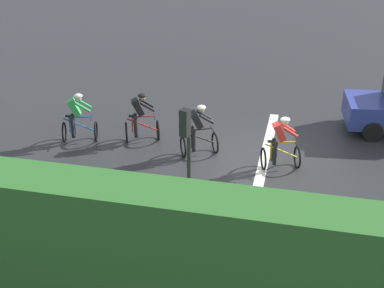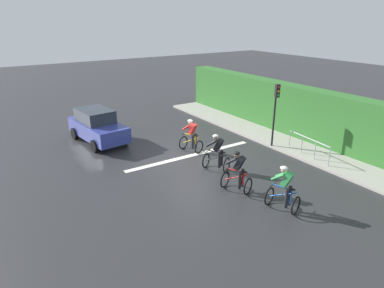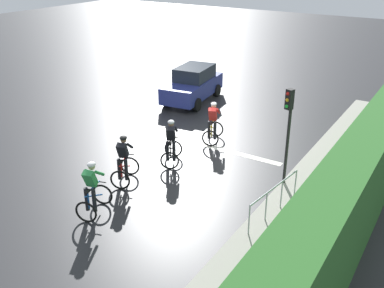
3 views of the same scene
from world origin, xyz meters
name	(u,v)px [view 1 (image 1 of 3)]	position (x,y,z in m)	size (l,w,h in m)	color
ground_plane	(253,160)	(0.00, 0.00, 0.00)	(80.00, 80.00, 0.00)	#28282B
sidewalk_kerb	(136,261)	(-5.44, 2.00, 0.06)	(2.80, 22.18, 0.12)	#9E998E
stone_wall_low	(123,280)	(-6.34, 2.00, 0.27)	(0.44, 22.18, 0.55)	gray
hedge_wall	(114,245)	(-6.64, 2.00, 1.42)	(1.10, 22.18, 2.84)	#2D6628
road_marking_stop_line	(264,161)	(0.00, -0.32, 0.00)	(7.00, 0.30, 0.01)	silver
cyclist_lead	(78,119)	(0.00, 5.67, 0.80)	(0.95, 1.23, 1.66)	black
cyclist_second	(140,119)	(0.47, 3.72, 0.80)	(1.03, 1.25, 1.66)	black
cyclist_mid	(198,132)	(-0.04, 1.73, 0.80)	(1.10, 1.27, 1.66)	black
cyclist_fourth	(280,144)	(-0.33, -0.79, 0.80)	(0.98, 1.24, 1.66)	black
traffic_light_near_crossing	(187,155)	(-4.09, 1.12, 2.22)	(0.25, 0.30, 3.34)	black
pedestrian_railing_kerbside	(106,209)	(-4.54, 3.01, 0.75)	(0.39, 2.64, 1.03)	#999EA3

